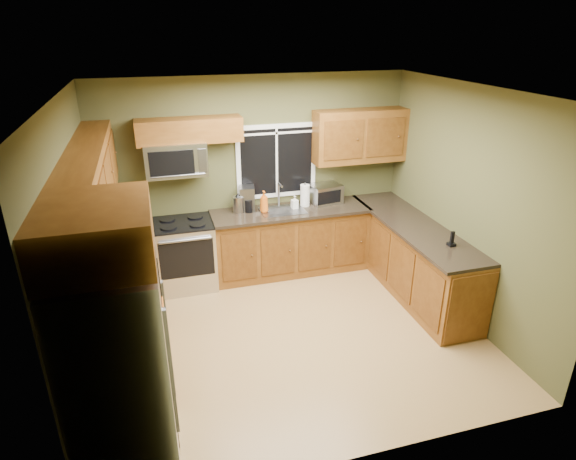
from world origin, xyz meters
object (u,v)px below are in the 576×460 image
toaster_oven (325,194)px  coffee_maker (247,199)px  range (185,254)px  cordless_phone (452,241)px  kettle (238,204)px  soap_bottle_b (295,202)px  paper_towel_roll (305,195)px  refrigerator (120,371)px  soap_bottle_a (264,202)px  microwave (176,159)px

toaster_oven → coffee_maker: bearing=178.9°
range → cordless_phone: 3.37m
range → kettle: (0.76, 0.11, 0.60)m
kettle → soap_bottle_b: kettle is taller
toaster_oven → paper_towel_roll: paper_towel_roll is taller
range → kettle: size_ratio=3.42×
soap_bottle_b → cordless_phone: size_ratio=1.03×
refrigerator → paper_towel_roll: refrigerator is taller
refrigerator → soap_bottle_b: size_ratio=9.83×
toaster_oven → soap_bottle_b: toaster_oven is taller
kettle → toaster_oven: bearing=1.7°
refrigerator → soap_bottle_a: bearing=57.5°
refrigerator → coffee_maker: 3.34m
range → toaster_oven: size_ratio=1.98×
microwave → cordless_phone: 3.47m
coffee_maker → microwave: bearing=-178.0°
cordless_phone → kettle: bearing=141.3°
microwave → toaster_oven: (2.01, 0.01, -0.66)m
coffee_maker → cordless_phone: size_ratio=1.85×
refrigerator → microwave: microwave is taller
paper_towel_roll → refrigerator: bearing=-129.7°
microwave → soap_bottle_a: microwave is taller
paper_towel_roll → soap_bottle_a: (-0.60, -0.08, -0.00)m
refrigerator → cordless_phone: bearing=17.9°
soap_bottle_a → paper_towel_roll: bearing=7.6°
range → paper_towel_roll: bearing=3.7°
toaster_oven → refrigerator: bearing=-132.8°
kettle → refrigerator: bearing=-116.7°
toaster_oven → soap_bottle_a: size_ratio=1.61×
refrigerator → toaster_oven: bearing=47.2°
cordless_phone → soap_bottle_a: bearing=137.9°
soap_bottle_b → cordless_phone: bearing=-50.1°
microwave → cordless_phone: microwave is taller
toaster_oven → coffee_maker: size_ratio=1.44×
coffee_maker → soap_bottle_a: 0.24m
microwave → paper_towel_roll: 1.82m
toaster_oven → kettle: size_ratio=1.73×
paper_towel_roll → soap_bottle_a: paper_towel_roll is taller
soap_bottle_b → cordless_phone: soap_bottle_b is taller
soap_bottle_a → kettle: bearing=166.6°
toaster_oven → cordless_phone: 1.97m
soap_bottle_a → toaster_oven: bearing=7.2°
range → microwave: bearing=90.0°
range → kettle: kettle is taller
coffee_maker → kettle: coffee_maker is taller
refrigerator → coffee_maker: refrigerator is taller
kettle → paper_towel_roll: paper_towel_roll is taller
coffee_maker → paper_towel_roll: paper_towel_roll is taller
range → toaster_oven: bearing=4.2°
refrigerator → coffee_maker: bearing=61.6°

